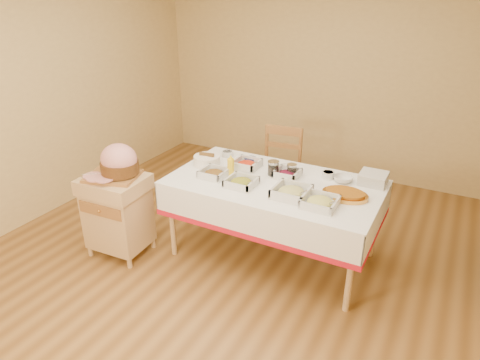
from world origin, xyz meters
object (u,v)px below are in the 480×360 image
Objects in this scene: preserve_jar_left at (273,169)px; mustard_bottle at (231,166)px; preserve_jar_right at (292,171)px; bread_basket at (207,160)px; brass_platter at (345,194)px; butcher_cart at (117,211)px; ham_on_board at (118,163)px; dining_table at (274,198)px; dining_chair at (279,172)px; plate_stack at (373,178)px.

mustard_bottle is (-0.34, -0.18, 0.03)m from preserve_jar_left.
preserve_jar_right reaches higher than bread_basket.
preserve_jar_left reaches higher than bread_basket.
brass_platter is (0.69, -0.13, -0.04)m from preserve_jar_left.
bread_basket reaches higher than butcher_cart.
ham_on_board reaches higher than preserve_jar_left.
butcher_cart is 1.12m from mustard_bottle.
mustard_bottle is (0.83, 0.53, -0.06)m from ham_on_board.
brass_platter is (0.54, -0.18, -0.03)m from preserve_jar_right.
butcher_cart is at bearing -147.16° from mustard_bottle.
preserve_jar_right reaches higher than butcher_cart.
brass_platter is (1.86, 0.58, -0.12)m from ham_on_board.
bread_basket is (0.56, 0.67, 0.37)m from butcher_cart.
dining_table is at bearing 25.25° from ham_on_board.
dining_table is at bearing 7.56° from mustard_bottle.
dining_chair reaches higher than bread_basket.
mustard_bottle is (-0.13, -0.81, 0.35)m from dining_chair.
butcher_cart is at bearing -126.22° from dining_chair.
dining_chair is at bearing 108.07° from preserve_jar_left.
preserve_jar_left is at bearing 169.59° from brass_platter.
butcher_cart is 4.02× the size of mustard_bottle.
dining_table is 0.81m from dining_chair.
plate_stack is 0.39m from brass_platter.
butcher_cart is (-1.28, -0.62, -0.16)m from dining_table.
dining_chair reaches higher than brass_platter.
plate_stack reaches higher than brass_platter.
dining_table is at bearing -154.69° from plate_stack.
dining_chair is 8.54× the size of preserve_jar_right.
butcher_cart is 5.81× the size of preserve_jar_left.
dining_table is 0.26m from preserve_jar_left.
plate_stack is (2.00, 0.94, -0.09)m from ham_on_board.
preserve_jar_left is 0.70m from brass_platter.
brass_platter reaches higher than dining_table.
dining_chair reaches higher than butcher_cart.
ham_on_board is 2.06× the size of plate_stack.
preserve_jar_right is 0.70m from plate_stack.
butcher_cart is 2.07× the size of brass_platter.
preserve_jar_right is at bearing 9.33° from bread_basket.
preserve_jar_left is (-0.07, 0.12, 0.22)m from dining_table.
mustard_bottle is (0.88, 0.57, 0.41)m from butcher_cart.
preserve_jar_right is (0.36, -0.58, 0.31)m from dining_chair.
preserve_jar_left reaches higher than butcher_cart.
ham_on_board is at bearing -150.05° from preserve_jar_right.
ham_on_board is at bearing -154.75° from dining_table.
ham_on_board is at bearing -162.66° from brass_platter.
brass_platter is (0.90, -0.76, 0.29)m from dining_chair.
brass_platter is (1.03, 0.05, -0.06)m from mustard_bottle.
dining_chair is 5.03× the size of mustard_bottle.
preserve_jar_left is 0.36× the size of brass_platter.
mustard_bottle reaches higher than bread_basket.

